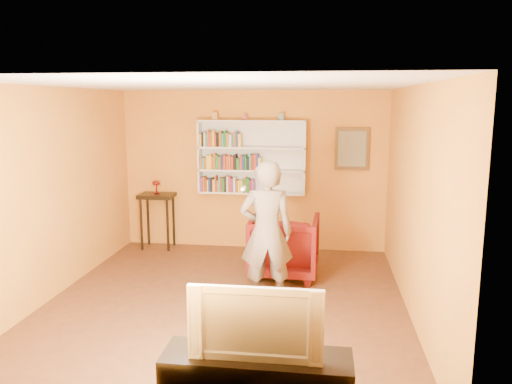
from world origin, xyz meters
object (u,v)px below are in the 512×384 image
console_table (157,203)px  ruby_lustre (156,184)px  armchair (284,246)px  person (267,233)px  bookshelf (252,157)px  television (257,319)px

console_table → ruby_lustre: size_ratio=4.11×
ruby_lustre → armchair: bearing=-26.3°
armchair → person: (-0.14, -1.04, 0.46)m
console_table → bookshelf: bearing=5.6°
person → television: size_ratio=1.75×
television → person: bearing=94.3°
bookshelf → ruby_lustre: bookshelf is taller
armchair → television: television is taller
console_table → armchair: size_ratio=0.97×
person → bookshelf: bearing=-87.0°
person → television: bearing=85.3°
bookshelf → ruby_lustre: 1.71m
television → console_table: bearing=117.1°
ruby_lustre → television: 5.08m
bookshelf → ruby_lustre: size_ratio=7.77×
bookshelf → television: 4.77m
console_table → armchair: console_table is taller
ruby_lustre → console_table: bearing=180.0°
ruby_lustre → television: ruby_lustre is taller
console_table → person: (2.15, -2.17, 0.12)m
console_table → television: television is taller
ruby_lustre → bookshelf: bearing=5.6°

